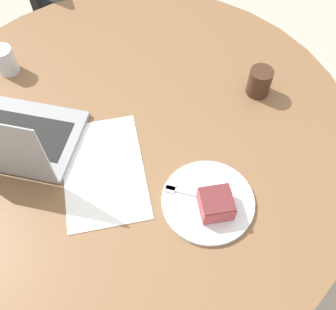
{
  "coord_description": "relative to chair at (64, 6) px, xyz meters",
  "views": [
    {
      "loc": [
        -0.69,
        -0.15,
        1.67
      ],
      "look_at": [
        -0.12,
        -0.11,
        0.77
      ],
      "focal_mm": 42.0,
      "sensor_mm": 36.0,
      "label": 1
    }
  ],
  "objects": [
    {
      "name": "coffee_glass",
      "position": [
        -0.69,
        -0.82,
        0.28
      ],
      "size": [
        0.07,
        0.07,
        0.09
      ],
      "color": "#3D2619",
      "rests_on": "dining_table"
    },
    {
      "name": "dining_table",
      "position": [
        -0.86,
        -0.45,
        0.1
      ],
      "size": [
        1.35,
        1.35,
        0.73
      ],
      "color": "brown",
      "rests_on": "ground_plane"
    },
    {
      "name": "paper_document",
      "position": [
        -1.01,
        -0.38,
        0.24
      ],
      "size": [
        0.39,
        0.3,
        0.0
      ],
      "rotation": [
        0.0,
        0.0,
        0.27
      ],
      "color": "white",
      "rests_on": "dining_table"
    },
    {
      "name": "chair",
      "position": [
        0.0,
        0.0,
        0.0
      ],
      "size": [
        0.55,
        0.55,
        0.98
      ],
      "rotation": [
        0.0,
        0.0,
        3.54
      ],
      "color": "black",
      "rests_on": "ground_plane"
    },
    {
      "name": "cake_slice",
      "position": [
        -1.11,
        -0.69,
        0.27
      ],
      "size": [
        0.1,
        0.1,
        0.06
      ],
      "rotation": [
        0.0,
        0.0,
        4.95
      ],
      "color": "#B74C51",
      "rests_on": "plate"
    },
    {
      "name": "laptop",
      "position": [
        -0.96,
        -0.13,
        0.28
      ],
      "size": [
        0.3,
        0.35,
        0.25
      ],
      "rotation": [
        0.0,
        0.0,
        4.56
      ],
      "color": "gray",
      "rests_on": "dining_table"
    },
    {
      "name": "plate",
      "position": [
        -1.09,
        -0.67,
        0.24
      ],
      "size": [
        0.25,
        0.25,
        0.01
      ],
      "color": "silver",
      "rests_on": "dining_table"
    },
    {
      "name": "ground_plane",
      "position": [
        -0.86,
        -0.45,
        -0.5
      ],
      "size": [
        12.0,
        12.0,
        0.0
      ],
      "primitive_type": "plane",
      "color": "#B7AD9E"
    },
    {
      "name": "water_glass",
      "position": [
        -0.66,
        -0.01,
        0.28
      ],
      "size": [
        0.07,
        0.07,
        0.09
      ],
      "color": "silver",
      "rests_on": "dining_table"
    },
    {
      "name": "fork",
      "position": [
        -1.08,
        -0.62,
        0.25
      ],
      "size": [
        0.05,
        0.17,
        0.0
      ],
      "rotation": [
        0.0,
        0.0,
        7.65
      ],
      "color": "silver",
      "rests_on": "plate"
    }
  ]
}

